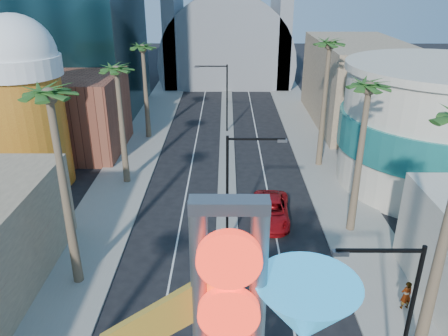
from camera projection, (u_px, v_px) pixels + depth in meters
sidewalk_west at (133, 160)px, 43.90m from camera, size 5.00×100.00×0.15m
sidewalk_east at (321, 161)px, 43.80m from camera, size 5.00×100.00×0.15m
median at (227, 150)px, 46.60m from camera, size 1.60×84.00×0.15m
brick_filler_west at (73, 114)px, 45.10m from camera, size 10.00×10.00×8.00m
filler_east at (357, 83)px, 53.69m from camera, size 10.00×20.00×10.00m
beer_mug at (23, 97)px, 36.24m from camera, size 7.00×7.00×14.50m
turquoise_building at (438, 128)px, 37.10m from camera, size 16.60×16.60×10.60m
canopy at (227, 56)px, 76.03m from camera, size 22.00×16.00×22.00m
streetlight_0 at (236, 182)px, 28.18m from camera, size 3.79×0.25×8.00m
streetlight_1 at (222, 92)px, 50.16m from camera, size 3.79×0.25×8.00m
streetlight_2 at (398, 314)px, 17.18m from camera, size 3.45×0.25×8.00m
palm_1 at (51, 109)px, 22.18m from camera, size 2.40×2.40×12.70m
palm_2 at (117, 78)px, 35.54m from camera, size 2.40×2.40×11.20m
palm_3 at (143, 54)px, 46.53m from camera, size 2.40×2.40×11.20m
palm_6 at (368, 97)px, 27.94m from camera, size 2.40×2.40×11.70m
palm_7 at (329, 53)px, 38.57m from camera, size 2.40×2.40×12.70m
red_pickup at (271, 211)px, 32.93m from camera, size 3.24×6.17×1.66m
pedestrian_a at (406, 295)px, 23.87m from camera, size 0.71×0.53×1.76m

